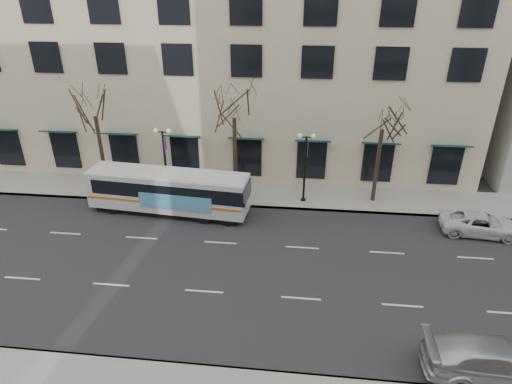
# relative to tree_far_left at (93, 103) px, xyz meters

# --- Properties ---
(ground) EXTENTS (160.00, 160.00, 0.00)m
(ground) POSITION_rel_tree_far_left_xyz_m (10.00, -8.80, -6.70)
(ground) COLOR black
(ground) RESTS_ON ground
(sidewalk_far) EXTENTS (80.00, 4.00, 0.15)m
(sidewalk_far) POSITION_rel_tree_far_left_xyz_m (15.00, 0.20, -6.62)
(sidewalk_far) COLOR gray
(sidewalk_far) RESTS_ON ground
(building_hotel) EXTENTS (40.00, 20.00, 24.00)m
(building_hotel) POSITION_rel_tree_far_left_xyz_m (8.00, 12.20, 5.30)
(building_hotel) COLOR #C5BA96
(building_hotel) RESTS_ON ground
(tree_far_left) EXTENTS (3.60, 3.60, 8.34)m
(tree_far_left) POSITION_rel_tree_far_left_xyz_m (0.00, 0.00, 0.00)
(tree_far_left) COLOR black
(tree_far_left) RESTS_ON ground
(tree_far_mid) EXTENTS (3.60, 3.60, 8.55)m
(tree_far_mid) POSITION_rel_tree_far_left_xyz_m (10.00, 0.00, 0.21)
(tree_far_mid) COLOR black
(tree_far_mid) RESTS_ON ground
(tree_far_right) EXTENTS (3.60, 3.60, 8.06)m
(tree_far_right) POSITION_rel_tree_far_left_xyz_m (20.00, 0.00, -0.28)
(tree_far_right) COLOR black
(tree_far_right) RESTS_ON ground
(lamp_post_left) EXTENTS (1.22, 0.45, 5.21)m
(lamp_post_left) POSITION_rel_tree_far_left_xyz_m (5.01, -0.60, -3.75)
(lamp_post_left) COLOR black
(lamp_post_left) RESTS_ON ground
(lamp_post_right) EXTENTS (1.22, 0.45, 5.21)m
(lamp_post_right) POSITION_rel_tree_far_left_xyz_m (15.01, -0.60, -3.75)
(lamp_post_right) COLOR black
(lamp_post_right) RESTS_ON ground
(city_bus) EXTENTS (11.12, 3.37, 2.97)m
(city_bus) POSITION_rel_tree_far_left_xyz_m (5.92, -3.01, -5.08)
(city_bus) COLOR silver
(city_bus) RESTS_ON ground
(silver_car) EXTENTS (5.71, 2.34, 1.66)m
(silver_car) POSITION_rel_tree_far_left_xyz_m (22.78, -15.00, -5.87)
(silver_car) COLOR #B6B9BE
(silver_car) RESTS_ON ground
(white_pickup) EXTENTS (5.08, 2.69, 1.36)m
(white_pickup) POSITION_rel_tree_far_left_xyz_m (26.15, -3.62, -6.02)
(white_pickup) COLOR silver
(white_pickup) RESTS_ON ground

